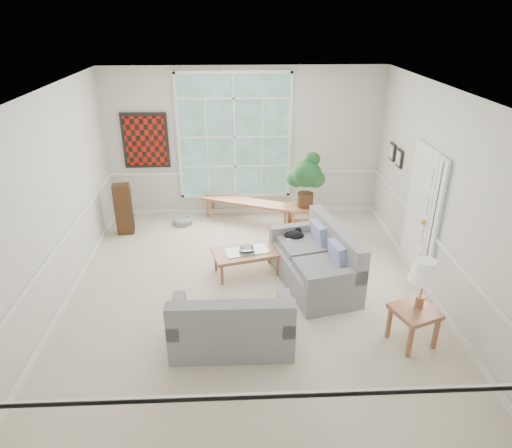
{
  "coord_description": "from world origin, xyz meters",
  "views": [
    {
      "loc": [
        -0.18,
        -5.92,
        3.97
      ],
      "look_at": [
        0.1,
        0.2,
        1.05
      ],
      "focal_mm": 32.0,
      "sensor_mm": 36.0,
      "label": 1
    }
  ],
  "objects": [
    {
      "name": "pewter_bowl",
      "position": [
        -0.03,
        0.56,
        0.44
      ],
      "size": [
        0.36,
        0.36,
        0.08
      ],
      "primitive_type": "imported",
      "rotation": [
        0.0,
        0.0,
        0.19
      ],
      "color": "#98989C",
      "rests_on": "coffee_table"
    },
    {
      "name": "wall_left",
      "position": [
        -2.75,
        0.0,
        1.5
      ],
      "size": [
        0.02,
        6.0,
        3.0
      ],
      "primitive_type": "cube",
      "color": "silver",
      "rests_on": "ground"
    },
    {
      "name": "pet_bed",
      "position": [
        -1.28,
        2.49,
        0.06
      ],
      "size": [
        0.46,
        0.46,
        0.12
      ],
      "primitive_type": "cylinder",
      "rotation": [
        0.0,
        0.0,
        0.16
      ],
      "color": "gray",
      "rests_on": "floor"
    },
    {
      "name": "floor_speaker",
      "position": [
        -2.34,
        2.14,
        0.5
      ],
      "size": [
        0.34,
        0.28,
        0.99
      ],
      "primitive_type": "cube",
      "rotation": [
        0.0,
        0.0,
        0.12
      ],
      "color": "#3A2211",
      "rests_on": "floor"
    },
    {
      "name": "wall_back",
      "position": [
        0.0,
        3.0,
        1.5
      ],
      "size": [
        5.5,
        0.02,
        3.0
      ],
      "primitive_type": "cube",
      "color": "silver",
      "rests_on": "ground"
    },
    {
      "name": "coffee_table",
      "position": [
        -0.04,
        0.55,
        0.2
      ],
      "size": [
        1.18,
        0.83,
        0.4
      ],
      "primitive_type": "cube",
      "rotation": [
        0.0,
        0.0,
        0.25
      ],
      "color": "#955939",
      "rests_on": "floor"
    },
    {
      "name": "wall_right",
      "position": [
        2.75,
        0.0,
        1.5
      ],
      "size": [
        0.02,
        6.0,
        3.0
      ],
      "primitive_type": "cube",
      "color": "silver",
      "rests_on": "ground"
    },
    {
      "name": "door_sidelight",
      "position": [
        2.71,
        -0.03,
        1.15
      ],
      "size": [
        0.08,
        0.26,
        1.9
      ],
      "primitive_type": "cube",
      "color": "white",
      "rests_on": "wall_right"
    },
    {
      "name": "window_back",
      "position": [
        -0.2,
        2.96,
        1.65
      ],
      "size": [
        2.3,
        0.08,
        2.4
      ],
      "primitive_type": "cube",
      "color": "white",
      "rests_on": "wall_back"
    },
    {
      "name": "ceiling",
      "position": [
        0.0,
        0.0,
        3.0
      ],
      "size": [
        5.5,
        6.0,
        0.02
      ],
      "primitive_type": "cube",
      "color": "white",
      "rests_on": "ground"
    },
    {
      "name": "end_table",
      "position": [
        1.08,
        2.14,
        0.24
      ],
      "size": [
        0.49,
        0.49,
        0.48
      ],
      "primitive_type": "cube",
      "rotation": [
        0.0,
        0.0,
        0.01
      ],
      "color": "#955939",
      "rests_on": "floor"
    },
    {
      "name": "wall_front",
      "position": [
        0.0,
        -3.0,
        1.5
      ],
      "size": [
        5.5,
        0.02,
        3.0
      ],
      "primitive_type": "cube",
      "color": "silver",
      "rests_on": "ground"
    },
    {
      "name": "side_table",
      "position": [
        2.05,
        -1.29,
        0.26
      ],
      "size": [
        0.66,
        0.66,
        0.52
      ],
      "primitive_type": "cube",
      "rotation": [
        0.0,
        0.0,
        0.36
      ],
      "color": "#955939",
      "rests_on": "floor"
    },
    {
      "name": "cat",
      "position": [
        0.76,
        0.77,
        0.56
      ],
      "size": [
        0.41,
        0.37,
        0.16
      ],
      "primitive_type": "ellipsoid",
      "rotation": [
        0.0,
        0.0,
        0.5
      ],
      "color": "black",
      "rests_on": "loveseat_right"
    },
    {
      "name": "wall_art",
      "position": [
        -1.95,
        2.95,
        1.6
      ],
      "size": [
        0.9,
        0.06,
        1.1
      ],
      "primitive_type": "cube",
      "color": "#5A1009",
      "rests_on": "wall_back"
    },
    {
      "name": "loveseat_right",
      "position": [
        1.0,
        0.19,
        0.47
      ],
      "size": [
        1.28,
        1.92,
        0.95
      ],
      "primitive_type": "cube",
      "rotation": [
        0.0,
        0.0,
        0.23
      ],
      "color": "gray",
      "rests_on": "floor"
    },
    {
      "name": "table_lamp",
      "position": [
        2.11,
        -1.23,
        0.86
      ],
      "size": [
        0.44,
        0.44,
        0.68
      ],
      "primitive_type": null,
      "rotation": [
        0.0,
        0.0,
        0.13
      ],
      "color": "white",
      "rests_on": "side_table"
    },
    {
      "name": "window_bench",
      "position": [
        0.04,
        2.56,
        0.22
      ],
      "size": [
        1.88,
        1.08,
        0.44
      ],
      "primitive_type": "cube",
      "rotation": [
        0.0,
        0.0,
        -0.4
      ],
      "color": "#955939",
      "rests_on": "floor"
    },
    {
      "name": "houseplant",
      "position": [
        1.14,
        2.16,
        1.02
      ],
      "size": [
        0.71,
        0.71,
        1.07
      ],
      "primitive_type": null,
      "rotation": [
        0.0,
        0.0,
        0.15
      ],
      "color": "#1D4F24",
      "rests_on": "end_table"
    },
    {
      "name": "floor",
      "position": [
        0.0,
        0.0,
        -0.01
      ],
      "size": [
        5.5,
        6.0,
        0.01
      ],
      "primitive_type": "cube",
      "color": "beige",
      "rests_on": "ground"
    },
    {
      "name": "loveseat_front",
      "position": [
        -0.27,
        -1.22,
        0.42
      ],
      "size": [
        1.55,
        0.81,
        0.83
      ],
      "primitive_type": "cube",
      "rotation": [
        0.0,
        0.0,
        -0.01
      ],
      "color": "gray",
      "rests_on": "floor"
    },
    {
      "name": "wall_frame_near",
      "position": [
        2.71,
        1.75,
        1.55
      ],
      "size": [
        0.04,
        0.26,
        0.32
      ],
      "primitive_type": "cube",
      "color": "black",
      "rests_on": "wall_right"
    },
    {
      "name": "entry_door",
      "position": [
        2.71,
        0.6,
        1.05
      ],
      "size": [
        0.08,
        0.9,
        2.1
      ],
      "primitive_type": "cube",
      "color": "white",
      "rests_on": "floor"
    },
    {
      "name": "wall_frame_far",
      "position": [
        2.71,
        2.15,
        1.55
      ],
      "size": [
        0.04,
        0.26,
        0.32
      ],
      "primitive_type": "cube",
      "color": "black",
      "rests_on": "wall_right"
    }
  ]
}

